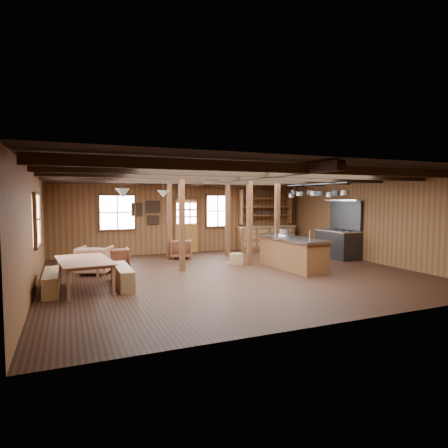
{
  "coord_description": "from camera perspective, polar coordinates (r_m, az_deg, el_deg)",
  "views": [
    {
      "loc": [
        -4.28,
        -9.48,
        2.13
      ],
      "look_at": [
        0.05,
        0.81,
        1.35
      ],
      "focal_mm": 30.0,
      "sensor_mm": 36.0,
      "label": 1
    }
  ],
  "objects": [
    {
      "name": "window_back_right",
      "position": [
        15.03,
        -1.01,
        1.99
      ],
      "size": [
        1.02,
        0.06,
        1.32
      ],
      "color": "white",
      "rests_on": "wall_back"
    },
    {
      "name": "window_back_left",
      "position": [
        14.05,
        -15.95,
        1.69
      ],
      "size": [
        1.32,
        0.06,
        1.32
      ],
      "color": "white",
      "rests_on": "wall_back"
    },
    {
      "name": "ceiling_joists",
      "position": [
        10.58,
        1.08,
        6.99
      ],
      "size": [
        9.8,
        8.82,
        0.18
      ],
      "color": "black",
      "rests_on": "ceiling"
    },
    {
      "name": "armchair_b",
      "position": [
        13.31,
        -6.57,
        -3.77
      ],
      "size": [
        0.9,
        0.91,
        0.67
      ],
      "primitive_type": "imported",
      "rotation": [
        0.0,
        0.0,
        2.85
      ],
      "color": "brown",
      "rests_on": "floor"
    },
    {
      "name": "notice_boards",
      "position": [
        14.22,
        -11.53,
        1.95
      ],
      "size": [
        1.08,
        0.03,
        0.9
      ],
      "color": "beige",
      "rests_on": "wall_back"
    },
    {
      "name": "dining_table",
      "position": [
        9.36,
        -20.24,
        -7.2
      ],
      "size": [
        1.32,
        2.1,
        0.7
      ],
      "primitive_type": "imported",
      "rotation": [
        0.0,
        0.0,
        1.68
      ],
      "color": "#935D43",
      "rests_on": "floor"
    },
    {
      "name": "counter_pot",
      "position": [
        12.04,
        9.14,
        -1.24
      ],
      "size": [
        0.33,
        0.33,
        0.2
      ],
      "primitive_type": "cylinder",
      "color": "silver",
      "rests_on": "kitchen_island"
    },
    {
      "name": "bowl",
      "position": [
        11.33,
        8.9,
        -1.92
      ],
      "size": [
        0.28,
        0.28,
        0.06
      ],
      "primitive_type": "imported",
      "rotation": [
        0.0,
        0.0,
        -0.19
      ],
      "color": "silver",
      "rests_on": "kitchen_island"
    },
    {
      "name": "armchair_c",
      "position": [
        11.1,
        -19.09,
        -5.21
      ],
      "size": [
        1.11,
        1.12,
        0.79
      ],
      "primitive_type": "imported",
      "rotation": [
        0.0,
        0.0,
        2.75
      ],
      "color": "#905C41",
      "rests_on": "floor"
    },
    {
      "name": "kitchen_island",
      "position": [
        11.44,
        10.34,
        -4.35
      ],
      "size": [
        1.02,
        2.55,
        1.2
      ],
      "rotation": [
        0.0,
        0.0,
        0.06
      ],
      "color": "brown",
      "rests_on": "floor"
    },
    {
      "name": "room",
      "position": [
        10.43,
        1.46,
        -0.0
      ],
      "size": [
        10.04,
        9.04,
        2.84
      ],
      "color": "black",
      "rests_on": "ground"
    },
    {
      "name": "pot_rack",
      "position": [
        12.09,
        13.84,
        4.62
      ],
      "size": [
        0.41,
        3.0,
        0.43
      ],
      "color": "#2A2A2C",
      "rests_on": "ceiling"
    },
    {
      "name": "window_left",
      "position": [
        10.02,
        -26.68,
        0.56
      ],
      "size": [
        0.14,
        1.24,
        1.32
      ],
      "color": "white",
      "rests_on": "wall_back"
    },
    {
      "name": "armchair_a",
      "position": [
        11.48,
        -16.11,
        -5.14
      ],
      "size": [
        0.71,
        0.73,
        0.67
      ],
      "primitive_type": "imported",
      "rotation": [
        0.0,
        0.0,
        3.14
      ],
      "color": "brown",
      "rests_on": "floor"
    },
    {
      "name": "pendant_lamps",
      "position": [
        10.68,
        -11.9,
        4.58
      ],
      "size": [
        1.86,
        2.36,
        0.66
      ],
      "color": "#2A2A2C",
      "rests_on": "ceiling"
    },
    {
      "name": "bench_aisle",
      "position": [
        9.46,
        -15.17,
        -7.67
      ],
      "size": [
        0.33,
        1.73,
        0.48
      ],
      "primitive_type": "cube",
      "color": "brown",
      "rests_on": "floor"
    },
    {
      "name": "commercial_range",
      "position": [
        13.94,
        17.16,
        -2.22
      ],
      "size": [
        0.86,
        1.68,
        2.07
      ],
      "color": "#2A2A2C",
      "rests_on": "floor"
    },
    {
      "name": "step_stool",
      "position": [
        11.97,
        1.88,
        -5.36
      ],
      "size": [
        0.41,
        0.29,
        0.36
      ],
      "primitive_type": "cube",
      "rotation": [
        0.0,
        0.0,
        0.01
      ],
      "color": "brown",
      "rests_on": "floor"
    },
    {
      "name": "back_counter",
      "position": [
        15.77,
        6.45,
        -1.58
      ],
      "size": [
        2.55,
        0.6,
        2.45
      ],
      "color": "brown",
      "rests_on": "floor"
    },
    {
      "name": "bench_wall",
      "position": [
        9.39,
        -24.84,
        -8.03
      ],
      "size": [
        0.31,
        1.68,
        0.46
      ],
      "primitive_type": "cube",
      "color": "brown",
      "rests_on": "floor"
    },
    {
      "name": "timber_posts",
      "position": [
        12.54,
        -0.28,
        0.67
      ],
      "size": [
        3.95,
        2.35,
        2.8
      ],
      "color": "#4B2815",
      "rests_on": "floor"
    },
    {
      "name": "back_door",
      "position": [
        14.63,
        -5.72,
        -0.91
      ],
      "size": [
        1.02,
        0.08,
        2.15
      ],
      "color": "brown",
      "rests_on": "floor"
    }
  ]
}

